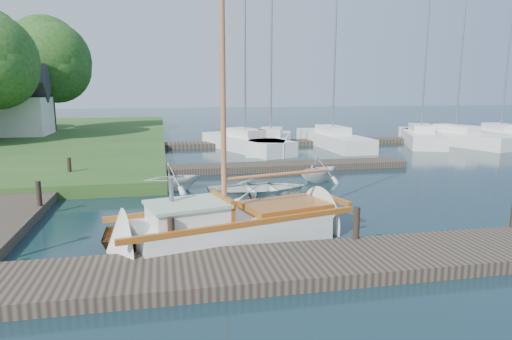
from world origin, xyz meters
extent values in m
plane|color=black|center=(0.00, 0.00, 0.00)|extent=(160.00, 160.00, 0.00)
cube|color=#2F221D|center=(0.00, -6.00, 0.15)|extent=(18.00, 2.20, 0.30)
cube|color=#2F221D|center=(-8.00, 2.00, 0.15)|extent=(2.20, 18.00, 0.30)
cube|color=#2F221D|center=(2.00, 6.50, 0.15)|extent=(14.00, 1.60, 0.30)
cube|color=#2F221D|center=(10.00, 16.00, 0.15)|extent=(30.00, 1.60, 0.30)
cylinder|color=black|center=(-3.00, -5.00, 0.70)|extent=(0.16, 0.16, 0.80)
cylinder|color=black|center=(1.50, -5.00, 0.70)|extent=(0.16, 0.16, 0.80)
cylinder|color=black|center=(-7.00, 0.00, 0.70)|extent=(0.16, 0.16, 0.80)
cylinder|color=black|center=(-7.00, 5.00, 0.70)|extent=(0.16, 0.16, 0.80)
cube|color=silver|center=(-1.42, -3.75, 0.23)|extent=(5.34, 3.19, 0.90)
cone|color=silver|center=(1.53, -2.99, 0.23)|extent=(1.75, 2.22, 1.96)
cone|color=silver|center=(-4.28, -4.49, 0.23)|extent=(1.46, 2.15, 1.96)
cube|color=brown|center=(-1.66, -2.84, 0.74)|extent=(6.03, 1.67, 0.14)
cube|color=brown|center=(-1.19, -4.66, 0.74)|extent=(6.03, 1.67, 0.14)
cube|color=brown|center=(1.87, -2.90, 0.74)|extent=(0.39, 1.10, 0.14)
cube|color=silver|center=(-2.59, -4.05, 0.90)|extent=(2.09, 1.81, 0.44)
cube|color=#A2C1A0|center=(-2.59, -4.05, 1.15)|extent=(2.21, 1.93, 0.08)
cube|color=brown|center=(-1.67, -3.81, 0.98)|extent=(0.47, 1.39, 0.60)
cylinder|color=slate|center=(-2.95, -3.84, 1.48)|extent=(0.12, 0.12, 0.60)
cube|color=brown|center=(0.12, -3.35, 0.78)|extent=(2.51, 2.00, 0.20)
cylinder|color=#A2613C|center=(-1.62, -3.80, 4.88)|extent=(0.14, 0.14, 8.40)
cylinder|color=#A2613C|center=(-0.07, -3.40, 1.68)|extent=(3.12, 0.90, 0.10)
imported|color=brown|center=(-2.54, -3.73, 0.43)|extent=(4.20, 3.01, 0.87)
imported|color=silver|center=(-2.78, 2.73, 0.60)|extent=(2.74, 2.52, 1.20)
imported|color=silver|center=(0.26, 0.98, 0.38)|extent=(3.73, 2.71, 0.76)
imported|color=silver|center=(3.48, 3.31, 0.61)|extent=(3.00, 2.88, 1.22)
cube|color=silver|center=(2.13, 13.64, 0.45)|extent=(4.96, 8.50, 0.90)
cube|color=silver|center=(2.13, 13.64, 1.15)|extent=(2.32, 3.20, 0.50)
cylinder|color=slate|center=(2.13, 13.64, 5.36)|extent=(0.12, 0.12, 8.91)
cube|color=silver|center=(3.83, 13.72, 0.45)|extent=(4.55, 7.93, 0.90)
cube|color=silver|center=(3.83, 13.72, 1.15)|extent=(2.19, 2.98, 0.50)
cylinder|color=slate|center=(3.83, 13.72, 6.55)|extent=(0.12, 0.12, 11.29)
cube|color=silver|center=(8.38, 14.49, 0.45)|extent=(2.42, 9.14, 0.90)
cube|color=silver|center=(8.38, 14.49, 1.15)|extent=(1.48, 3.21, 0.50)
cylinder|color=slate|center=(8.38, 14.49, 6.42)|extent=(0.12, 0.12, 11.03)
cube|color=silver|center=(15.11, 14.50, 0.45)|extent=(5.18, 8.45, 0.90)
cube|color=silver|center=(15.11, 14.50, 1.15)|extent=(2.40, 3.20, 0.50)
cylinder|color=slate|center=(15.11, 14.50, 5.84)|extent=(0.12, 0.12, 9.88)
cube|color=silver|center=(17.26, 13.60, 0.45)|extent=(4.45, 8.77, 0.90)
cube|color=silver|center=(17.26, 13.60, 1.15)|extent=(2.16, 3.24, 0.50)
cylinder|color=slate|center=(17.26, 13.60, 5.89)|extent=(0.12, 0.12, 9.98)
cube|color=silver|center=(21.12, 13.79, 0.45)|extent=(3.45, 8.59, 0.90)
cube|color=silver|center=(21.12, 13.79, 1.15)|extent=(1.83, 3.10, 0.50)
cylinder|color=slate|center=(21.12, 13.79, 6.52)|extent=(0.12, 0.12, 11.24)
cube|color=silver|center=(-14.00, 22.00, 1.90)|extent=(5.00, 4.00, 2.80)
cube|color=#303033|center=(-14.00, 22.00, 4.34)|extent=(5.25, 2.88, 2.88)
cylinder|color=#332114|center=(-12.00, 26.00, 2.34)|extent=(0.36, 0.36, 3.67)
sphere|color=#153D15|center=(-12.00, 26.00, 6.11)|extent=(6.73, 6.73, 6.73)
sphere|color=#153D15|center=(-11.50, 25.70, 5.60)|extent=(5.71, 5.71, 5.71)
sphere|color=#153D15|center=(-12.40, 26.40, 6.82)|extent=(6.12, 6.12, 6.12)
camera|label=1|loc=(-3.12, -15.11, 3.98)|focal=32.00mm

